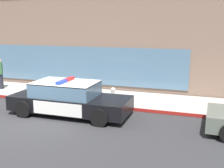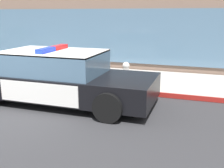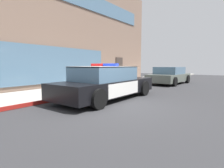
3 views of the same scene
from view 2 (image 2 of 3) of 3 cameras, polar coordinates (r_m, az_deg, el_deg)
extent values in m
plane|color=#303033|center=(7.27, -22.46, -5.13)|extent=(48.00, 48.00, 0.00)
cube|color=#B2ADA3|center=(10.28, -8.70, 1.90)|extent=(48.00, 2.90, 0.15)
cube|color=maroon|center=(9.04, -12.93, -0.09)|extent=(28.80, 0.04, 0.14)
cube|color=slate|center=(11.65, -8.39, 10.26)|extent=(12.56, 0.08, 2.10)
cube|color=black|center=(7.32, -10.69, 0.00)|extent=(5.00, 1.88, 0.60)
cube|color=silver|center=(6.67, 1.37, 0.26)|extent=(1.70, 1.83, 0.05)
cube|color=silver|center=(8.26, -21.42, 2.08)|extent=(1.40, 1.83, 0.05)
cube|color=silver|center=(8.18, -8.12, 1.66)|extent=(2.10, 0.04, 0.51)
cube|color=silver|center=(6.60, -15.39, -1.92)|extent=(2.10, 0.04, 0.51)
cube|color=yellow|center=(8.19, -8.07, 1.68)|extent=(0.22, 0.01, 0.26)
cube|color=slate|center=(7.30, -12.28, 4.46)|extent=(2.60, 1.69, 0.60)
cube|color=silver|center=(7.25, -12.40, 6.71)|extent=(2.60, 1.69, 0.04)
cube|color=red|center=(7.53, -11.13, 7.68)|extent=(0.20, 0.63, 0.11)
cube|color=blue|center=(6.96, -13.84, 6.96)|extent=(0.20, 0.63, 0.11)
cylinder|color=black|center=(7.60, 3.78, -0.47)|extent=(0.68, 0.22, 0.68)
cylinder|color=black|center=(5.90, -0.86, -4.99)|extent=(0.68, 0.22, 0.68)
cylinder|color=black|center=(8.99, -17.00, 1.30)|extent=(0.68, 0.22, 0.68)
cylinder|color=silver|center=(8.47, 2.93, 0.16)|extent=(0.28, 0.28, 0.10)
cylinder|color=silver|center=(8.41, 2.96, 1.97)|extent=(0.19, 0.19, 0.45)
sphere|color=silver|center=(8.35, 2.98, 3.92)|extent=(0.22, 0.22, 0.22)
cylinder|color=#333338|center=(8.33, 2.99, 4.44)|extent=(0.06, 0.06, 0.05)
cylinder|color=#333338|center=(8.26, 2.69, 1.91)|extent=(0.09, 0.10, 0.09)
cylinder|color=#333338|center=(8.54, 3.22, 2.32)|extent=(0.09, 0.10, 0.09)
cylinder|color=#333338|center=(8.37, 3.94, 1.78)|extent=(0.10, 0.12, 0.12)
camera|label=1|loc=(4.15, 175.18, 3.71)|focal=43.45mm
camera|label=3|loc=(9.54, -61.62, 1.56)|focal=28.19mm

